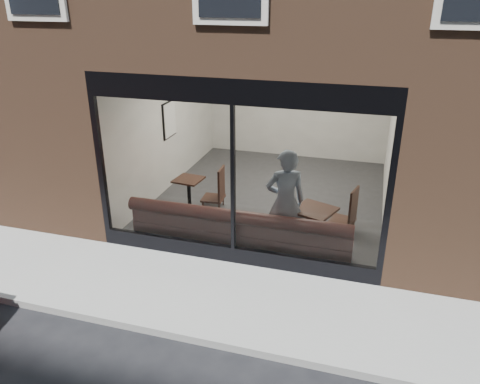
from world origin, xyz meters
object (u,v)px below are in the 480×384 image
(banquette, at_px, (240,240))
(cafe_table_right, at_px, (314,210))
(cafe_chair_left, at_px, (213,198))
(person, at_px, (285,202))
(cafe_chair_right, at_px, (342,221))
(cafe_table_left, at_px, (188,180))

(banquette, height_order, cafe_table_right, cafe_table_right)
(cafe_chair_left, bearing_deg, person, 140.52)
(cafe_chair_right, bearing_deg, cafe_chair_left, 7.80)
(banquette, height_order, cafe_table_left, cafe_table_left)
(person, xyz_separation_m, cafe_table_right, (0.49, 0.28, -0.23))
(cafe_chair_right, bearing_deg, cafe_table_right, 70.83)
(person, distance_m, cafe_table_left, 2.49)
(cafe_table_left, distance_m, cafe_table_right, 2.85)
(cafe_table_right, relative_size, cafe_chair_right, 1.53)
(person, xyz_separation_m, cafe_chair_right, (0.97, 1.01, -0.73))
(cafe_table_left, relative_size, cafe_table_right, 0.80)
(cafe_table_left, relative_size, cafe_chair_left, 1.20)
(person, bearing_deg, cafe_table_left, -46.54)
(cafe_chair_right, bearing_deg, banquette, 50.58)
(cafe_table_left, height_order, cafe_table_right, cafe_table_right)
(cafe_table_right, height_order, cafe_chair_left, cafe_table_right)
(person, height_order, cafe_chair_right, person)
(person, distance_m, cafe_chair_left, 2.36)
(cafe_table_left, height_order, cafe_chair_left, cafe_table_left)
(cafe_table_right, bearing_deg, cafe_chair_right, 57.02)
(banquette, distance_m, cafe_table_left, 2.05)
(cafe_table_right, height_order, cafe_chair_right, cafe_table_right)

